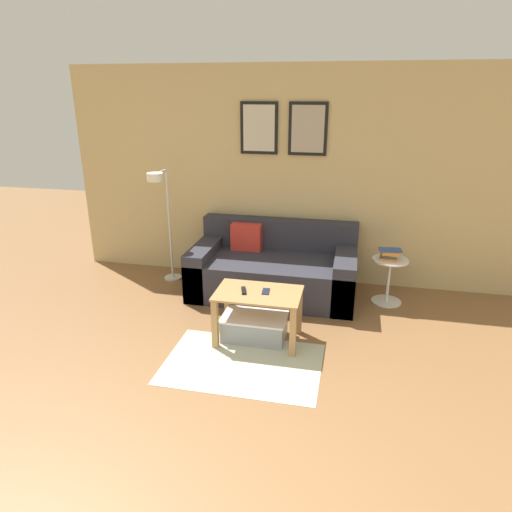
{
  "coord_description": "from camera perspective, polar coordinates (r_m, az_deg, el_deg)",
  "views": [
    {
      "loc": [
        0.7,
        -1.58,
        2.27
      ],
      "look_at": [
        -0.13,
        2.19,
        0.85
      ],
      "focal_mm": 32.0,
      "sensor_mm": 36.0,
      "label": 1
    }
  ],
  "objects": [
    {
      "name": "side_table",
      "position": [
        5.27,
        16.26,
        -2.47
      ],
      "size": [
        0.39,
        0.39,
        0.52
      ],
      "color": "white",
      "rests_on": "ground_plane"
    },
    {
      "name": "storage_bin",
      "position": [
        4.43,
        -0.2,
        -8.86
      ],
      "size": [
        0.62,
        0.38,
        0.23
      ],
      "color": "gray",
      "rests_on": "ground_plane"
    },
    {
      "name": "book_stack",
      "position": [
        5.18,
        16.33,
        0.23
      ],
      "size": [
        0.25,
        0.2,
        0.12
      ],
      "color": "#D18438",
      "rests_on": "side_table"
    },
    {
      "name": "area_rug",
      "position": [
        4.11,
        -1.68,
        -13.27
      ],
      "size": [
        1.37,
        0.93,
        0.01
      ],
      "primitive_type": "cube",
      "color": "#B2B79E",
      "rests_on": "ground_plane"
    },
    {
      "name": "coffee_table",
      "position": [
        4.29,
        0.29,
        -5.96
      ],
      "size": [
        0.8,
        0.51,
        0.5
      ],
      "color": "#AD7F4C",
      "rests_on": "ground_plane"
    },
    {
      "name": "remote_control",
      "position": [
        4.25,
        -1.56,
        -4.34
      ],
      "size": [
        0.08,
        0.16,
        0.02
      ],
      "primitive_type": "cube",
      "rotation": [
        0.0,
        0.0,
        0.28
      ],
      "color": "black",
      "rests_on": "coffee_table"
    },
    {
      "name": "wall_back",
      "position": [
        5.52,
        4.93,
        9.83
      ],
      "size": [
        5.6,
        0.09,
        2.55
      ],
      "color": "tan",
      "rests_on": "ground_plane"
    },
    {
      "name": "cell_phone",
      "position": [
        4.24,
        1.23,
        -4.44
      ],
      "size": [
        0.08,
        0.15,
        0.01
      ],
      "primitive_type": "cube",
      "rotation": [
        0.0,
        0.0,
        0.09
      ],
      "color": "#1E2338",
      "rests_on": "coffee_table"
    },
    {
      "name": "couch",
      "position": [
        5.33,
        2.22,
        -1.73
      ],
      "size": [
        1.87,
        0.99,
        0.8
      ],
      "color": "#2D2D38",
      "rests_on": "ground_plane"
    },
    {
      "name": "floor_lamp",
      "position": [
        5.46,
        -11.66,
        5.92
      ],
      "size": [
        0.22,
        0.51,
        1.39
      ],
      "color": "silver",
      "rests_on": "ground_plane"
    }
  ]
}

